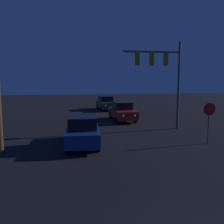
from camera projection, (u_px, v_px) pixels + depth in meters
car_near at (83, 131)px, 13.92m from camera, size 1.99×4.59×1.68m
car_mid at (122, 111)px, 22.50m from camera, size 1.91×4.56×1.68m
car_far at (106, 103)px, 30.60m from camera, size 2.03×4.60×1.68m
traffic_signal_mast at (163, 70)px, 18.09m from camera, size 4.32×0.30×6.41m
stop_sign at (209, 115)px, 14.18m from camera, size 0.71×0.07×2.36m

